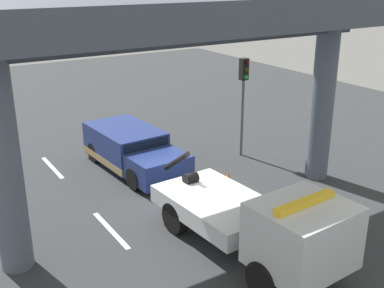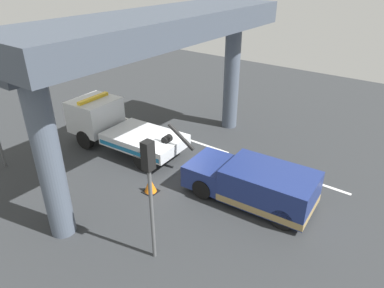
% 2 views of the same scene
% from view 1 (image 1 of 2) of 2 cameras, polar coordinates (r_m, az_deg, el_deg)
% --- Properties ---
extents(ground_plane, '(60.00, 40.00, 0.10)m').
position_cam_1_polar(ground_plane, '(16.60, -0.62, -7.72)').
color(ground_plane, '#2D3033').
extents(lane_stripe_west, '(2.60, 0.16, 0.01)m').
position_cam_1_polar(lane_stripe_west, '(20.63, -16.22, -2.69)').
color(lane_stripe_west, silver).
rests_on(lane_stripe_west, ground).
extents(lane_stripe_mid, '(2.60, 0.16, 0.01)m').
position_cam_1_polar(lane_stripe_mid, '(15.47, -9.61, -10.01)').
color(lane_stripe_mid, silver).
rests_on(lane_stripe_mid, ground).
extents(tow_truck_white, '(7.31, 2.73, 2.46)m').
position_cam_1_polar(tow_truck_white, '(13.33, 8.30, -9.21)').
color(tow_truck_white, silver).
rests_on(tow_truck_white, ground).
extents(towed_van_green, '(5.32, 2.48, 1.58)m').
position_cam_1_polar(towed_van_green, '(19.65, -7.11, -0.71)').
color(towed_van_green, navy).
rests_on(towed_van_green, ground).
extents(overpass_structure, '(3.60, 13.42, 6.91)m').
position_cam_1_polar(overpass_structure, '(14.45, 0.22, 12.88)').
color(overpass_structure, '#4C5666').
rests_on(overpass_structure, ground).
extents(traffic_light_near, '(0.39, 0.32, 4.25)m').
position_cam_1_polar(traffic_light_near, '(20.35, 6.13, 6.87)').
color(traffic_light_near, '#515456').
rests_on(traffic_light_near, ground).
extents(traffic_cone_orange, '(0.59, 0.59, 0.70)m').
position_cam_1_polar(traffic_cone_orange, '(17.79, 4.30, -4.42)').
color(traffic_cone_orange, orange).
rests_on(traffic_cone_orange, ground).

